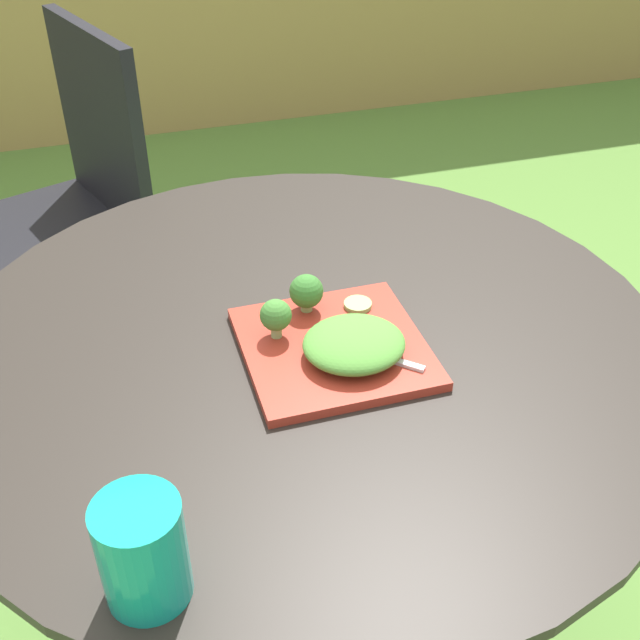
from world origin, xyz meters
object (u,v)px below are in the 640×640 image
(fork, at_px, (359,350))
(salad_plate, at_px, (334,348))
(patio_chair, at_px, (68,193))
(drinking_glass, at_px, (144,556))

(fork, bearing_deg, salad_plate, 136.03)
(patio_chair, distance_m, drinking_glass, 1.34)
(patio_chair, relative_size, salad_plate, 3.70)
(salad_plate, height_order, fork, fork)
(patio_chair, xyz_separation_m, drinking_glass, (0.06, -1.31, 0.25))
(patio_chair, height_order, fork, patio_chair)
(patio_chair, bearing_deg, salad_plate, -71.04)
(salad_plate, xyz_separation_m, fork, (0.03, -0.03, 0.01))
(drinking_glass, bearing_deg, patio_chair, 92.56)
(patio_chair, bearing_deg, fork, -70.14)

